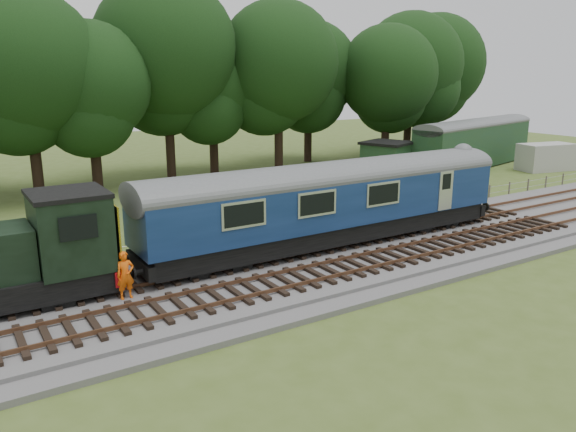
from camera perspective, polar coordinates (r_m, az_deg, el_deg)
ground at (r=22.26m, az=-4.00°, el=-6.69°), size 120.00×120.00×0.00m
ballast at (r=22.19m, az=-4.00°, el=-6.27°), size 70.00×7.00×0.35m
track_north at (r=23.28m, az=-5.66°, el=-4.67°), size 67.20×2.40×0.21m
track_south at (r=20.80m, az=-1.89°, el=-6.97°), size 67.20×2.40×0.21m
fence at (r=26.09m, az=-8.73°, el=-3.62°), size 64.00×0.12×1.00m
tree_line at (r=42.25m, az=-18.41°, el=2.74°), size 70.00×8.00×18.00m
dmu_railcar at (r=25.26m, az=4.47°, el=2.04°), size 18.05×2.86×3.88m
worker at (r=20.26m, az=-16.19°, el=-5.78°), size 0.65×0.45×1.71m
parked_coach at (r=51.49m, az=18.47°, el=7.28°), size 16.11×6.28×4.06m
shed at (r=45.02m, az=9.97°, el=5.74°), size 4.31×4.31×2.75m
caravan at (r=51.97m, az=24.72°, el=5.47°), size 4.93×3.15×2.23m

